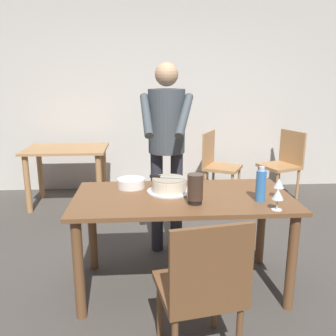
# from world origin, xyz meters

# --- Properties ---
(ground_plane) EXTENTS (14.00, 14.00, 0.00)m
(ground_plane) POSITION_xyz_m (0.00, 0.00, 0.00)
(ground_plane) COLOR #4C4742
(back_wall) EXTENTS (10.00, 0.12, 2.70)m
(back_wall) POSITION_xyz_m (0.00, 2.67, 1.35)
(back_wall) COLOR beige
(back_wall) RESTS_ON ground_plane
(main_dining_table) EXTENTS (1.60, 0.80, 0.75)m
(main_dining_table) POSITION_xyz_m (0.00, 0.00, 0.63)
(main_dining_table) COLOR brown
(main_dining_table) RESTS_ON ground_plane
(cake_on_platter) EXTENTS (0.34, 0.34, 0.11)m
(cake_on_platter) POSITION_xyz_m (-0.09, 0.09, 0.80)
(cake_on_platter) COLOR silver
(cake_on_platter) RESTS_ON main_dining_table
(cake_knife) EXTENTS (0.27, 0.09, 0.02)m
(cake_knife) POSITION_xyz_m (-0.16, 0.11, 0.87)
(cake_knife) COLOR silver
(cake_knife) RESTS_ON cake_on_platter
(plate_stack) EXTENTS (0.22, 0.22, 0.07)m
(plate_stack) POSITION_xyz_m (-0.39, 0.23, 0.79)
(plate_stack) COLOR white
(plate_stack) RESTS_ON main_dining_table
(wine_glass_near) EXTENTS (0.08, 0.08, 0.14)m
(wine_glass_near) POSITION_xyz_m (0.59, -0.33, 0.85)
(wine_glass_near) COLOR silver
(wine_glass_near) RESTS_ON main_dining_table
(wine_glass_far) EXTENTS (0.08, 0.08, 0.14)m
(wine_glass_far) POSITION_xyz_m (0.68, -0.09, 0.85)
(wine_glass_far) COLOR silver
(wine_glass_far) RESTS_ON main_dining_table
(water_bottle) EXTENTS (0.07, 0.07, 0.25)m
(water_bottle) POSITION_xyz_m (0.53, -0.15, 0.86)
(water_bottle) COLOR #387AC6
(water_bottle) RESTS_ON main_dining_table
(hurricane_lamp) EXTENTS (0.11, 0.11, 0.21)m
(hurricane_lamp) POSITION_xyz_m (0.07, -0.17, 0.86)
(hurricane_lamp) COLOR black
(hurricane_lamp) RESTS_ON main_dining_table
(person_cutting_cake) EXTENTS (0.46, 0.57, 1.72)m
(person_cutting_cake) POSITION_xyz_m (-0.08, 0.61, 1.08)
(person_cutting_cake) COLOR #2D2D38
(person_cutting_cake) RESTS_ON ground_plane
(chair_near_side) EXTENTS (0.51, 0.51, 0.90)m
(chair_near_side) POSITION_xyz_m (0.03, -0.78, 0.49)
(chair_near_side) COLOR brown
(chair_near_side) RESTS_ON ground_plane
(background_table) EXTENTS (1.00, 0.70, 0.74)m
(background_table) POSITION_xyz_m (-1.26, 1.97, 0.58)
(background_table) COLOR tan
(background_table) RESTS_ON ground_plane
(background_chair_0) EXTENTS (0.60, 0.60, 0.90)m
(background_chair_0) POSITION_xyz_m (0.69, 2.08, 0.49)
(background_chair_0) COLOR tan
(background_chair_0) RESTS_ON ground_plane
(background_chair_1) EXTENTS (0.57, 0.57, 0.90)m
(background_chair_1) POSITION_xyz_m (1.60, 2.09, 0.49)
(background_chair_1) COLOR tan
(background_chair_1) RESTS_ON ground_plane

